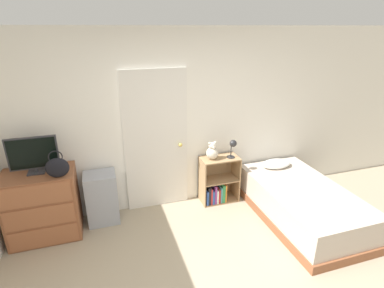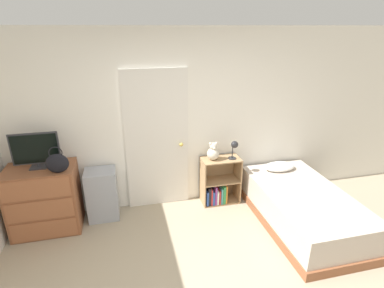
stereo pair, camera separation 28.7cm
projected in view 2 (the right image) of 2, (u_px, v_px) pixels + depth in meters
name	position (u px, v px, depth m)	size (l,w,h in m)	color
wall_back	(167.00, 122.00, 4.23)	(10.00, 0.06, 2.55)	white
door_closed	(157.00, 141.00, 4.25)	(0.90, 0.09, 2.03)	silver
dresser	(45.00, 199.00, 3.88)	(0.84, 0.54, 0.89)	brown
tv	(35.00, 150.00, 3.66)	(0.56, 0.16, 0.46)	#2D2D33
handbag	(57.00, 163.00, 3.57)	(0.26, 0.10, 0.34)	black
storage_bin	(102.00, 194.00, 4.16)	(0.41, 0.35, 0.72)	#999EA8
bookshelf	(218.00, 186.00, 4.56)	(0.57, 0.32, 0.72)	tan
teddy_bear	(213.00, 152.00, 4.34)	(0.18, 0.18, 0.27)	beige
desk_lamp	(234.00, 146.00, 4.34)	(0.13, 0.13, 0.28)	#262628
bed	(302.00, 207.00, 4.07)	(1.07, 1.91, 0.60)	brown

